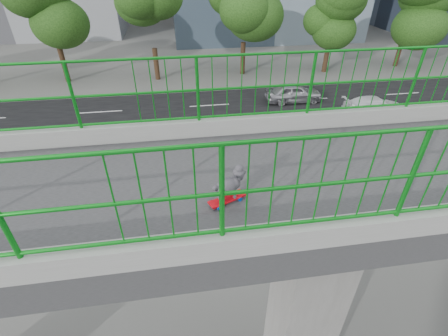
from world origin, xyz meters
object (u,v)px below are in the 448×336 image
car_2 (143,144)px  car_3 (375,106)px  car_5 (214,216)px  poodle (229,184)px  car_4 (294,93)px  car_1 (10,189)px  skateboard (227,199)px

car_2 → car_3: (-3.20, 15.93, -0.11)m
car_5 → car_2: bearing=-153.2°
poodle → car_3: (-16.14, 13.20, -6.64)m
car_3 → car_4: car_4 is taller
poodle → car_5: 9.30m
car_2 → car_5: 7.17m
car_2 → car_4: car_2 is taller
poodle → car_2: (-12.94, -2.72, -6.53)m
car_3 → car_5: bearing=127.1°
poodle → car_1: (-9.74, -8.53, -6.56)m
skateboard → car_5: bearing=151.7°
skateboard → car_3: bearing=117.0°
car_3 → car_4: bearing=56.8°
car_1 → car_3: car_1 is taller
car_2 → car_3: size_ratio=1.23×
car_3 → car_5: size_ratio=1.06×
poodle → car_2: poodle is taller
poodle → car_1: bearing=-162.4°
car_1 → car_3: 22.66m
car_1 → car_5: 9.59m
car_2 → car_4: 12.75m
poodle → car_3: bearing=117.0°
skateboard → car_4: skateboard is taller
skateboard → poodle: size_ratio=1.14×
skateboard → car_2: 14.64m
skateboard → car_1: size_ratio=0.12×
poodle → car_5: bearing=151.9°
skateboard → poodle: (-0.01, 0.02, 0.24)m
skateboard → car_1: bearing=-162.5°
poodle → car_5: poodle is taller
car_2 → car_4: bearing=-59.9°
car_4 → car_5: car_4 is taller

